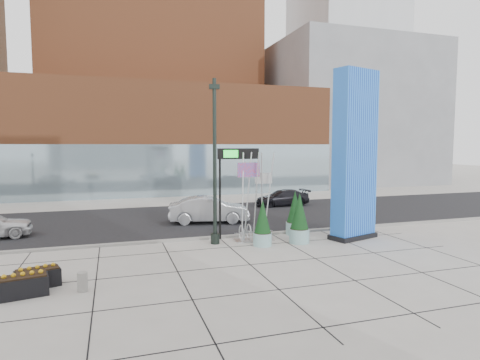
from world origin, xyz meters
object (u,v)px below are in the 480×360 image
object	(u,v)px
car_silver_mid	(209,210)
lamp_post	(215,177)
overhead_street_sign	(235,161)
public_art_sculpture	(254,217)
blue_pylon	(355,158)
concrete_bollard	(83,282)

from	to	relation	value
car_silver_mid	lamp_post	bearing A→B (deg)	-178.93
overhead_street_sign	public_art_sculpture	bearing A→B (deg)	-46.86
public_art_sculpture	car_silver_mid	xyz separation A→B (m)	(-1.14, 5.29, -0.37)
blue_pylon	lamp_post	world-z (taller)	blue_pylon
lamp_post	overhead_street_sign	world-z (taller)	lamp_post
blue_pylon	car_silver_mid	size ratio (longest dim) A/B	1.74
concrete_bollard	overhead_street_sign	bearing A→B (deg)	39.41
lamp_post	public_art_sculpture	xyz separation A→B (m)	(2.09, 0.06, -2.14)
concrete_bollard	car_silver_mid	size ratio (longest dim) A/B	0.13
lamp_post	car_silver_mid	xyz separation A→B (m)	(0.95, 5.36, -2.51)
blue_pylon	concrete_bollard	world-z (taller)	blue_pylon
lamp_post	car_silver_mid	distance (m)	5.99
overhead_street_sign	car_silver_mid	distance (m)	5.54
public_art_sculpture	lamp_post	bearing A→B (deg)	-175.95
public_art_sculpture	concrete_bollard	distance (m)	9.50
lamp_post	public_art_sculpture	distance (m)	2.99
lamp_post	car_silver_mid	size ratio (longest dim) A/B	1.62
overhead_street_sign	car_silver_mid	xyz separation A→B (m)	(-0.35, 4.47, -3.25)
public_art_sculpture	concrete_bollard	world-z (taller)	public_art_sculpture
concrete_bollard	overhead_street_sign	world-z (taller)	overhead_street_sign
blue_pylon	concrete_bollard	xyz separation A→B (m)	(-13.13, -3.92, -3.91)
overhead_street_sign	car_silver_mid	bearing A→B (deg)	94.10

